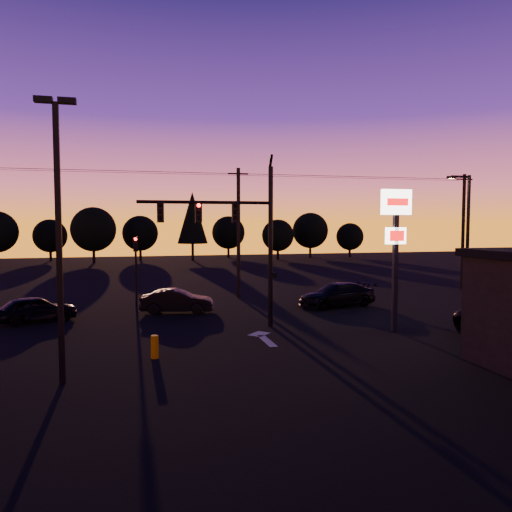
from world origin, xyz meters
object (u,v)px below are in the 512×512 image
at_px(pylon_sign, 396,229).
at_px(car_left, 35,309).
at_px(car_mid, 177,301).
at_px(streetlight, 466,236).
at_px(bollard, 155,347).
at_px(secondary_signal, 136,261).
at_px(car_right, 337,295).
at_px(parking_lot_light, 58,221).
at_px(traffic_signal_mast, 239,229).

height_order(pylon_sign, car_left, pylon_sign).
distance_m(pylon_sign, car_mid, 12.96).
bearing_deg(car_left, pylon_sign, -134.44).
distance_m(pylon_sign, streetlight, 8.00).
bearing_deg(bollard, secondary_signal, 92.61).
relative_size(car_left, car_mid, 0.98).
bearing_deg(car_mid, secondary_signal, 53.10).
bearing_deg(car_mid, streetlight, -90.26).
bearing_deg(streetlight, car_right, 154.51).
relative_size(secondary_signal, bollard, 4.90).
distance_m(secondary_signal, streetlight, 19.89).
relative_size(streetlight, car_left, 1.95).
distance_m(streetlight, car_right, 8.35).
bearing_deg(secondary_signal, car_left, -146.42).
relative_size(secondary_signal, pylon_sign, 0.64).
bearing_deg(streetlight, pylon_sign, -149.92).
distance_m(car_left, car_right, 17.36).
distance_m(parking_lot_light, bollard, 6.18).
bearing_deg(car_right, car_left, -99.21).
height_order(secondary_signal, streetlight, streetlight).
relative_size(parking_lot_light, bollard, 10.30).
xyz_separation_m(traffic_signal_mast, secondary_signal, (-4.90, 7.49, -2.07)).
height_order(parking_lot_light, car_right, parking_lot_light).
bearing_deg(parking_lot_light, car_left, 103.78).
bearing_deg(streetlight, parking_lot_light, -158.35).
bearing_deg(car_right, traffic_signal_mast, -68.34).
bearing_deg(bollard, pylon_sign, 10.59).
height_order(secondary_signal, parking_lot_light, parking_lot_light).
height_order(car_left, car_right, car_right).
xyz_separation_m(streetlight, car_left, (-24.11, 2.53, -3.72)).
bearing_deg(car_left, traffic_signal_mast, -135.42).
bearing_deg(car_left, car_mid, -106.69).
distance_m(traffic_signal_mast, car_left, 11.68).
xyz_separation_m(traffic_signal_mast, streetlight, (14.01, 1.51, -0.52)).
distance_m(secondary_signal, car_left, 6.61).
bearing_deg(streetlight, traffic_signal_mast, -173.86).
relative_size(bollard, car_mid, 0.21).
xyz_separation_m(traffic_signal_mast, car_mid, (-2.64, 4.95, -4.25)).
bearing_deg(streetlight, bollard, -161.50).
bearing_deg(streetlight, car_mid, 168.32).
xyz_separation_m(streetlight, bollard, (-18.36, -6.14, -3.98)).
bearing_deg(traffic_signal_mast, bollard, -133.18).
relative_size(traffic_signal_mast, secondary_signal, 1.97).
relative_size(traffic_signal_mast, car_right, 1.71).
xyz_separation_m(traffic_signal_mast, bollard, (-4.35, -4.63, -4.49)).
xyz_separation_m(pylon_sign, bollard, (-11.45, -2.14, -4.47)).
distance_m(traffic_signal_mast, car_mid, 7.04).
distance_m(pylon_sign, bollard, 12.47).
xyz_separation_m(bollard, car_left, (-5.76, 8.67, 0.25)).
xyz_separation_m(parking_lot_light, streetlight, (21.41, 8.50, -0.85)).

